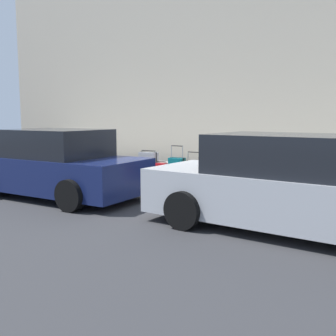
{
  "coord_description": "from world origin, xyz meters",
  "views": [
    {
      "loc": [
        -5.15,
        7.88,
        1.84
      ],
      "look_at": [
        -0.43,
        0.18,
        0.67
      ],
      "focal_mm": 42.34,
      "sensor_mm": 36.0,
      "label": 1
    }
  ],
  "objects": [
    {
      "name": "ground_plane",
      "position": [
        0.0,
        0.0,
        0.0
      ],
      "size": [
        40.0,
        40.0,
        0.0
      ],
      "primitive_type": "plane",
      "color": "#333335"
    },
    {
      "name": "sidewalk_curb",
      "position": [
        0.0,
        -2.5,
        0.07
      ],
      "size": [
        18.0,
        5.0,
        0.14
      ],
      "primitive_type": "cube",
      "color": "#9E9B93",
      "rests_on": "ground_plane"
    },
    {
      "name": "building_facade_sidewalk_side",
      "position": [
        0.0,
        -7.13,
        4.53
      ],
      "size": [
        24.0,
        3.0,
        9.06
      ],
      "primitive_type": "cube",
      "color": "#B2A893",
      "rests_on": "ground_plane"
    },
    {
      "name": "suitcase_teal_0",
      "position": [
        -3.34,
        -0.73,
        0.51
      ],
      "size": [
        0.37,
        0.25,
        0.8
      ],
      "color": "#0F606B",
      "rests_on": "sidewalk_curb"
    },
    {
      "name": "suitcase_red_1",
      "position": [
        -2.93,
        -0.71,
        0.42
      ],
      "size": [
        0.39,
        0.29,
        0.79
      ],
      "color": "red",
      "rests_on": "sidewalk_curb"
    },
    {
      "name": "suitcase_silver_2",
      "position": [
        -2.44,
        -0.63,
        0.49
      ],
      "size": [
        0.5,
        0.25,
        0.94
      ],
      "color": "#9EA0A8",
      "rests_on": "sidewalk_curb"
    },
    {
      "name": "suitcase_maroon_3",
      "position": [
        -1.97,
        -0.69,
        0.41
      ],
      "size": [
        0.36,
        0.28,
        0.75
      ],
      "color": "maroon",
      "rests_on": "sidewalk_curb"
    },
    {
      "name": "suitcase_navy_4",
      "position": [
        -1.52,
        -0.72,
        0.45
      ],
      "size": [
        0.47,
        0.28,
        0.68
      ],
      "color": "navy",
      "rests_on": "sidewalk_curb"
    },
    {
      "name": "suitcase_black_5",
      "position": [
        -1.05,
        -0.69,
        0.52
      ],
      "size": [
        0.38,
        0.24,
        1.04
      ],
      "color": "black",
      "rests_on": "sidewalk_curb"
    },
    {
      "name": "suitcase_olive_6",
      "position": [
        -0.62,
        -0.74,
        0.45
      ],
      "size": [
        0.4,
        0.23,
        0.85
      ],
      "color": "#59601E",
      "rests_on": "sidewalk_curb"
    },
    {
      "name": "suitcase_teal_7",
      "position": [
        -0.18,
        -0.66,
        0.48
      ],
      "size": [
        0.39,
        0.26,
        1.0
      ],
      "color": "#0F606B",
      "rests_on": "sidewalk_curb"
    },
    {
      "name": "suitcase_red_8",
      "position": [
        0.24,
        -0.6,
        0.4
      ],
      "size": [
        0.35,
        0.25,
        0.58
      ],
      "color": "red",
      "rests_on": "sidewalk_curb"
    },
    {
      "name": "suitcase_silver_9",
      "position": [
        0.71,
        -0.69,
        0.53
      ],
      "size": [
        0.49,
        0.28,
        0.83
      ],
      "color": "#9EA0A8",
      "rests_on": "sidewalk_curb"
    },
    {
      "name": "suitcase_maroon_10",
      "position": [
        1.24,
        -0.72,
        0.43
      ],
      "size": [
        0.48,
        0.25,
        0.63
      ],
      "color": "maroon",
      "rests_on": "sidewalk_curb"
    },
    {
      "name": "fire_hydrant",
      "position": [
        2.15,
        -0.67,
        0.56
      ],
      "size": [
        0.39,
        0.21,
        0.8
      ],
      "color": "red",
      "rests_on": "sidewalk_curb"
    },
    {
      "name": "bollard_post",
      "position": [
        2.93,
        -0.52,
        0.59
      ],
      "size": [
        0.16,
        0.16,
        0.9
      ],
      "primitive_type": "cylinder",
      "color": "brown",
      "rests_on": "sidewalk_curb"
    },
    {
      "name": "parked_car_silver_0",
      "position": [
        -3.55,
        1.53,
        0.74
      ],
      "size": [
        4.78,
        2.2,
        1.56
      ],
      "color": "#B2B5BA",
      "rests_on": "ground_plane"
    },
    {
      "name": "parked_car_navy_1",
      "position": [
        1.76,
        1.53,
        0.73
      ],
      "size": [
        4.28,
        2.1,
        1.56
      ],
      "color": "#141E4C",
      "rests_on": "ground_plane"
    }
  ]
}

